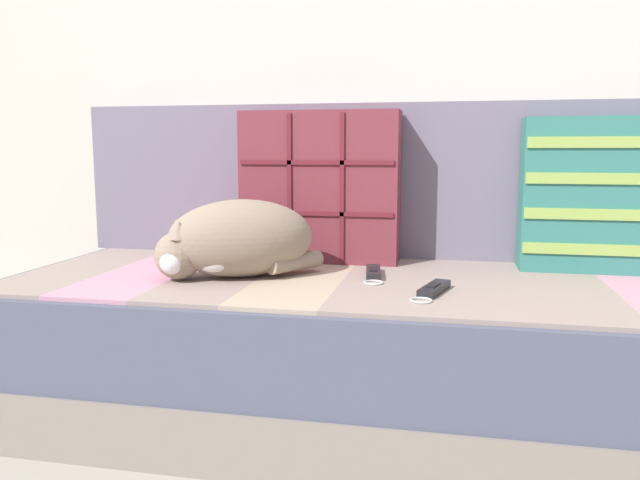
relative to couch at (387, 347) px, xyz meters
The scene contains 8 objects.
ground_plane 0.23m from the couch, 90.00° to the right, with size 14.00×14.00×0.00m, color #A89E8E.
couch is the anchor object (origin of this frame).
sofa_backrest 0.54m from the couch, 90.00° to the left, with size 1.97×0.14×0.46m.
throw_pillow_quilted 0.50m from the couch, 138.00° to the left, with size 0.45×0.14×0.43m.
throw_pillow_striped 0.69m from the couch, 20.15° to the left, with size 0.39×0.14×0.41m.
sleeping_cat 0.48m from the couch, 166.80° to the right, with size 0.42×0.36×0.20m.
game_remote_near 0.29m from the couch, 54.94° to the right, with size 0.09×0.19×0.02m.
game_remote_far 0.20m from the couch, 166.96° to the right, with size 0.07×0.19×0.02m.
Camera 1 is at (0.15, -1.43, 0.69)m, focal length 35.00 mm.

